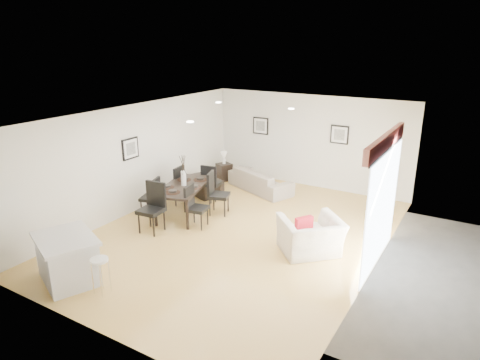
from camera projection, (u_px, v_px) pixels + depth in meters
The scene contains 26 objects.
ground at pixel (239, 234), 9.65m from camera, with size 8.00×8.00×0.00m, color #DBB059.
wall_back at pixel (309, 141), 12.49m from camera, with size 6.00×0.04×2.70m, color silver.
wall_front at pixel (92, 253), 5.97m from camera, with size 6.00×0.04×2.70m, color silver.
wall_left at pixel (136, 158), 10.69m from camera, with size 0.04×8.00×2.70m, color silver.
wall_right at pixel (380, 203), 7.77m from camera, with size 0.04×8.00×2.70m, color silver.
ceiling at pixel (239, 115), 8.81m from camera, with size 6.00×8.00×0.02m, color white.
sofa at pixel (260, 180), 12.38m from camera, with size 2.08×0.81×0.61m, color gray.
armchair at pixel (310, 236), 8.69m from camera, with size 1.17×1.02×0.76m, color white.
dining_table at pixel (184, 188), 10.56m from camera, with size 1.40×2.01×0.76m.
dining_chair_wnear at pixel (153, 194), 10.57m from camera, with size 0.54×0.54×0.95m.
dining_chair_wfar at pixel (176, 183), 11.28m from camera, with size 0.51×0.51×1.03m.
dining_chair_enear at pixel (194, 204), 9.90m from camera, with size 0.52×0.52×1.00m.
dining_chair_efar at pixel (215, 191), 10.62m from camera, with size 0.62×0.62×1.08m.
dining_chair_head at pixel (153, 204), 9.67m from camera, with size 0.55×0.55×1.14m.
dining_chair_foot at pixel (211, 181), 11.51m from camera, with size 0.51×0.51×1.00m.
vase at pixel (183, 174), 10.45m from camera, with size 0.93×1.46×0.77m.
coffee_table at pixel (203, 186), 12.13m from camera, with size 1.13×0.68×0.45m, color black.
side_table at pixel (224, 172), 13.29m from camera, with size 0.40×0.40×0.53m, color black.
table_lamp at pixel (224, 156), 13.13m from camera, with size 0.20×0.20×0.38m.
cushion at pixel (304, 226), 8.58m from camera, with size 0.38×0.12×0.38m, color maroon.
kitchen_island at pixel (68, 259), 7.69m from camera, with size 1.49×1.34×0.85m.
bar_stool at pixel (100, 264), 7.24m from camera, with size 0.30×0.30×0.66m.
framed_print_back_left at pixel (261, 126), 13.15m from camera, with size 0.52×0.04×0.52m.
framed_print_back_right at pixel (339, 135), 11.94m from camera, with size 0.52×0.04×0.52m.
framed_print_left_wall at pixel (130, 149), 10.42m from camera, with size 0.04×0.52×0.52m.
sliding_door at pixel (383, 182), 7.94m from camera, with size 0.12×2.70×2.57m.
Camera 1 is at (4.52, -7.53, 4.19)m, focal length 32.00 mm.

